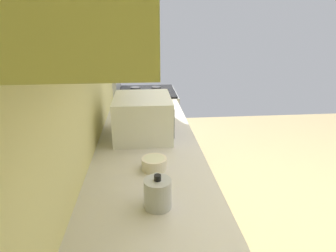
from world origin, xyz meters
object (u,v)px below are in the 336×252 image
bowl (154,163)px  kettle (158,193)px  oven_range (147,128)px  microwave (143,116)px

bowl → kettle: (-0.32, 0.00, 0.03)m
oven_range → kettle: (-2.09, -0.01, 0.49)m
oven_range → bowl: (-1.77, -0.01, 0.46)m
microwave → kettle: (-0.80, -0.05, -0.07)m
oven_range → microwave: bearing=178.2°
kettle → oven_range: bearing=0.3°
oven_range → kettle: bearing=-179.7°
oven_range → bowl: bearing=-179.6°
bowl → kettle: kettle is taller
oven_range → bowl: 1.83m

